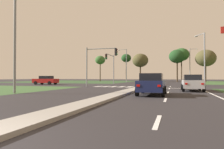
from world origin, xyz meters
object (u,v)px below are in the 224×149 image
at_px(treeline_near, 100,60).
at_px(car_teal_fourth, 152,79).
at_px(pedestrian_at_median, 154,78).
at_px(street_lamp_near, 13,25).
at_px(treeline_fifth, 177,57).
at_px(street_lamp_fourth, 191,63).
at_px(treeline_fourth, 181,55).
at_px(street_lamp_third, 126,63).
at_px(car_silver_near, 192,83).
at_px(street_lamp_second, 204,56).
at_px(treeline_second, 126,58).
at_px(treeline_sixth, 206,58).
at_px(car_white_second, 148,79).
at_px(traffic_signal_far_left, 111,63).
at_px(traffic_signal_near_left, 98,59).
at_px(treeline_third, 140,60).
at_px(car_navy_fifth, 152,84).
at_px(car_red_third, 46,80).

bearing_deg(treeline_near, car_teal_fourth, -6.68).
bearing_deg(car_teal_fourth, pedestrian_at_median, 97.40).
bearing_deg(street_lamp_near, treeline_fifth, 74.28).
distance_m(street_lamp_fourth, treeline_fourth, 3.65).
bearing_deg(street_lamp_third, street_lamp_near, -89.98).
distance_m(car_silver_near, street_lamp_fourth, 42.30).
relative_size(street_lamp_second, street_lamp_third, 0.89).
height_order(street_lamp_second, treeline_second, treeline_second).
relative_size(car_silver_near, street_lamp_second, 0.55).
distance_m(car_silver_near, treeline_sixth, 42.11).
bearing_deg(pedestrian_at_median, car_teal_fourth, -57.72).
relative_size(street_lamp_third, pedestrian_at_median, 5.08).
xyz_separation_m(car_teal_fourth, street_lamp_third, (-6.46, -7.52, 4.37)).
bearing_deg(street_lamp_second, pedestrian_at_median, 128.31).
distance_m(car_silver_near, car_teal_fourth, 42.04).
height_order(street_lamp_third, pedestrian_at_median, street_lamp_third).
height_order(car_white_second, traffic_signal_far_left, traffic_signal_far_left).
bearing_deg(car_teal_fourth, street_lamp_fourth, -176.51).
bearing_deg(street_lamp_fourth, pedestrian_at_median, -115.80).
distance_m(traffic_signal_near_left, treeline_fifth, 38.45).
distance_m(car_white_second, street_lamp_third, 8.34).
bearing_deg(street_lamp_fourth, treeline_near, 177.23).
relative_size(car_white_second, street_lamp_near, 0.45).
relative_size(street_lamp_second, street_lamp_fourth, 0.85).
bearing_deg(street_lamp_near, street_lamp_third, 90.02).
xyz_separation_m(traffic_signal_far_left, treeline_fourth, (13.85, 26.08, 4.02)).
xyz_separation_m(traffic_signal_near_left, treeline_third, (-0.25, 38.33, 2.94)).
xyz_separation_m(traffic_signal_far_left, treeline_second, (-3.45, 27.98, 3.60)).
xyz_separation_m(car_navy_fifth, traffic_signal_far_left, (-10.01, 21.89, 3.20)).
relative_size(street_lamp_third, treeline_fifth, 0.96).
relative_size(car_white_second, street_lamp_fourth, 0.47).
distance_m(car_teal_fourth, treeline_second, 11.46).
bearing_deg(car_silver_near, car_red_third, 156.32).
xyz_separation_m(car_navy_fifth, street_lamp_near, (-11.18, -1.73, 4.84)).
distance_m(car_white_second, car_navy_fifth, 36.90).
relative_size(car_silver_near, street_lamp_third, 0.49).
bearing_deg(traffic_signal_near_left, street_lamp_fourth, 68.41).
distance_m(treeline_fourth, treeline_fifth, 1.57).
distance_m(street_lamp_third, treeline_third, 9.91).
distance_m(car_silver_near, car_navy_fifth, 6.54).
bearing_deg(traffic_signal_far_left, car_silver_near, -50.72).
height_order(traffic_signal_near_left, street_lamp_fourth, street_lamp_fourth).
relative_size(car_silver_near, car_white_second, 0.98).
xyz_separation_m(street_lamp_fourth, treeline_fourth, (-2.49, 0.36, 2.65)).
bearing_deg(street_lamp_fourth, treeline_fifth, -173.69).
xyz_separation_m(car_red_third, car_teal_fourth, (15.89, 30.79, -0.00)).
bearing_deg(treeline_fifth, car_navy_fifth, -93.14).
bearing_deg(treeline_third, street_lamp_fourth, -4.75).
bearing_deg(pedestrian_at_median, street_lamp_third, -23.91).
relative_size(car_red_third, street_lamp_fourth, 0.47).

